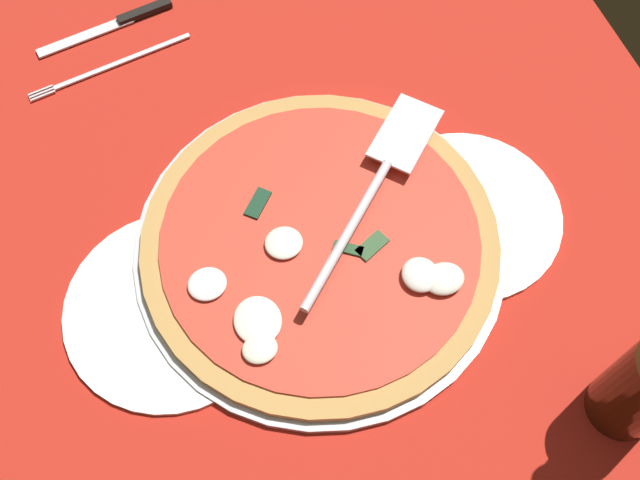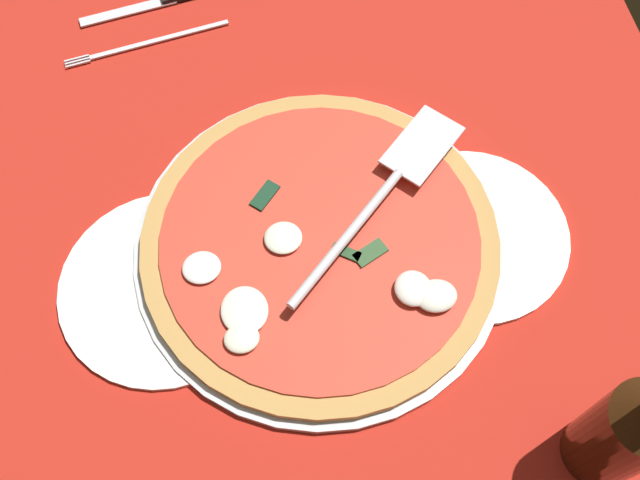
{
  "view_description": "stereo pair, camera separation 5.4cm",
  "coord_description": "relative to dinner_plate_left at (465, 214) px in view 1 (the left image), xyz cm",
  "views": [
    {
      "loc": [
        10.2,
        34.98,
        71.02
      ],
      "look_at": [
        -1.28,
        2.14,
        2.29
      ],
      "focal_mm": 42.06,
      "sensor_mm": 36.0,
      "label": 1
    },
    {
      "loc": [
        5.01,
        36.35,
        71.02
      ],
      "look_at": [
        -1.28,
        2.14,
        2.29
      ],
      "focal_mm": 42.06,
      "sensor_mm": 36.0,
      "label": 2
    }
  ],
  "objects": [
    {
      "name": "ground_plane",
      "position": [
        17.37,
        -3.55,
        -0.9
      ],
      "size": [
        90.75,
        90.75,
        0.8
      ],
      "primitive_type": "cube",
      "color": "#B32318"
    },
    {
      "name": "pizza_pan",
      "position": [
        16.08,
        -1.41,
        0.14
      ],
      "size": [
        38.83,
        38.83,
        1.29
      ],
      "primitive_type": "cylinder",
      "color": "silver",
      "rests_on": "ground_plane"
    },
    {
      "name": "dinner_plate_left",
      "position": [
        0.0,
        0.0,
        0.0
      ],
      "size": [
        20.54,
        20.54,
        1.0
      ],
      "primitive_type": "cylinder",
      "color": "white",
      "rests_on": "ground_plane"
    },
    {
      "name": "dinner_plate_right",
      "position": [
        32.47,
        0.14,
        0.0
      ],
      "size": [
        21.74,
        21.74,
        1.0
      ],
      "primitive_type": "cylinder",
      "color": "white",
      "rests_on": "ground_plane"
    },
    {
      "name": "pizza",
      "position": [
        16.14,
        -1.13,
        1.52
      ],
      "size": [
        37.12,
        37.12,
        2.75
      ],
      "color": "tan",
      "rests_on": "pizza_pan"
    },
    {
      "name": "pizza_server",
      "position": [
        9.16,
        -4.31,
        3.88
      ],
      "size": [
        22.44,
        21.33,
        1.0
      ],
      "rotation": [
        0.0,
        0.0,
        3.9
      ],
      "color": "silver",
      "rests_on": "pizza"
    },
    {
      "name": "place_setting_near",
      "position": [
        30.54,
        -35.69,
        -0.15
      ],
      "size": [
        21.17,
        15.69,
        1.4
      ],
      "rotation": [
        0.0,
        0.0,
        0.16
      ],
      "color": "white",
      "rests_on": "ground_plane"
    }
  ]
}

